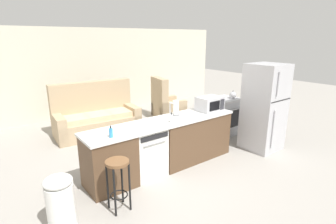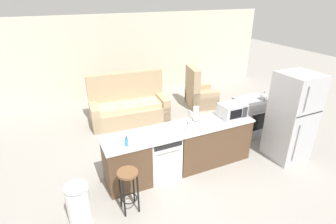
{
  "view_description": "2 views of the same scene",
  "coord_description": "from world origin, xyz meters",
  "px_view_note": "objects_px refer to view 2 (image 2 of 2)",
  "views": [
    {
      "loc": [
        -2.45,
        -3.56,
        2.33
      ],
      "look_at": [
        0.52,
        0.37,
        0.92
      ],
      "focal_mm": 28.0,
      "sensor_mm": 36.0,
      "label": 1
    },
    {
      "loc": [
        -1.86,
        -3.75,
        3.2
      ],
      "look_at": [
        0.05,
        0.37,
        1.09
      ],
      "focal_mm": 28.0,
      "sensor_mm": 36.0,
      "label": 2
    }
  ],
  "objects_px": {
    "stove_range": "(251,116)",
    "armchair": "(198,95)",
    "microwave": "(232,110)",
    "dishwasher": "(162,155)",
    "refrigerator": "(292,117)",
    "dish_soap_bottle": "(127,142)",
    "couch": "(128,106)",
    "bar_stool": "(128,183)",
    "trash_bin": "(78,203)",
    "kettle": "(264,96)",
    "paper_towel_roll": "(196,114)",
    "soap_bottle": "(188,127)"
  },
  "relations": [
    {
      "from": "dishwasher",
      "to": "bar_stool",
      "type": "relative_size",
      "value": 1.14
    },
    {
      "from": "microwave",
      "to": "dish_soap_bottle",
      "type": "bearing_deg",
      "value": -175.75
    },
    {
      "from": "refrigerator",
      "to": "bar_stool",
      "type": "bearing_deg",
      "value": -178.82
    },
    {
      "from": "dish_soap_bottle",
      "to": "trash_bin",
      "type": "distance_m",
      "value": 1.14
    },
    {
      "from": "dish_soap_bottle",
      "to": "bar_stool",
      "type": "xyz_separation_m",
      "value": [
        -0.14,
        -0.45,
        -0.44
      ]
    },
    {
      "from": "dishwasher",
      "to": "stove_range",
      "type": "xyz_separation_m",
      "value": [
        2.6,
        0.55,
        0.03
      ]
    },
    {
      "from": "soap_bottle",
      "to": "kettle",
      "type": "distance_m",
      "value": 2.38
    },
    {
      "from": "couch",
      "to": "refrigerator",
      "type": "bearing_deg",
      "value": -51.11
    },
    {
      "from": "dish_soap_bottle",
      "to": "kettle",
      "type": "distance_m",
      "value": 3.51
    },
    {
      "from": "paper_towel_roll",
      "to": "soap_bottle",
      "type": "xyz_separation_m",
      "value": [
        -0.34,
        -0.3,
        -0.07
      ]
    },
    {
      "from": "soap_bottle",
      "to": "stove_range",
      "type": "bearing_deg",
      "value": 17.87
    },
    {
      "from": "microwave",
      "to": "refrigerator",
      "type": "bearing_deg",
      "value": -27.29
    },
    {
      "from": "refrigerator",
      "to": "trash_bin",
      "type": "xyz_separation_m",
      "value": [
        -4.18,
        -0.0,
        -0.53
      ]
    },
    {
      "from": "trash_bin",
      "to": "dish_soap_bottle",
      "type": "bearing_deg",
      "value": 23.54
    },
    {
      "from": "kettle",
      "to": "bar_stool",
      "type": "bearing_deg",
      "value": -163.84
    },
    {
      "from": "paper_towel_roll",
      "to": "kettle",
      "type": "bearing_deg",
      "value": 7.61
    },
    {
      "from": "dishwasher",
      "to": "microwave",
      "type": "bearing_deg",
      "value": -0.05
    },
    {
      "from": "stove_range",
      "to": "armchair",
      "type": "bearing_deg",
      "value": 98.29
    },
    {
      "from": "dish_soap_bottle",
      "to": "couch",
      "type": "relative_size",
      "value": 0.09
    },
    {
      "from": "dish_soap_bottle",
      "to": "armchair",
      "type": "relative_size",
      "value": 0.15
    },
    {
      "from": "kettle",
      "to": "stove_range",
      "type": "bearing_deg",
      "value": 143.32
    },
    {
      "from": "bar_stool",
      "to": "armchair",
      "type": "distance_m",
      "value": 4.45
    },
    {
      "from": "refrigerator",
      "to": "stove_range",
      "type": "bearing_deg",
      "value": 89.99
    },
    {
      "from": "couch",
      "to": "bar_stool",
      "type": "bearing_deg",
      "value": -107.01
    },
    {
      "from": "bar_stool",
      "to": "couch",
      "type": "xyz_separation_m",
      "value": [
        0.96,
        3.13,
        -0.14
      ]
    },
    {
      "from": "kettle",
      "to": "bar_stool",
      "type": "relative_size",
      "value": 0.28
    },
    {
      "from": "paper_towel_roll",
      "to": "dish_soap_bottle",
      "type": "distance_m",
      "value": 1.52
    },
    {
      "from": "stove_range",
      "to": "refrigerator",
      "type": "bearing_deg",
      "value": -90.01
    },
    {
      "from": "dishwasher",
      "to": "paper_towel_roll",
      "type": "xyz_separation_m",
      "value": [
        0.8,
        0.16,
        0.62
      ]
    },
    {
      "from": "stove_range",
      "to": "bar_stool",
      "type": "height_order",
      "value": "stove_range"
    },
    {
      "from": "trash_bin",
      "to": "kettle",
      "type": "bearing_deg",
      "value": 12.67
    },
    {
      "from": "dish_soap_bottle",
      "to": "stove_range",
      "type": "bearing_deg",
      "value": 12.27
    },
    {
      "from": "microwave",
      "to": "soap_bottle",
      "type": "xyz_separation_m",
      "value": [
        -1.08,
        -0.14,
        -0.07
      ]
    },
    {
      "from": "dishwasher",
      "to": "refrigerator",
      "type": "distance_m",
      "value": 2.7
    },
    {
      "from": "kettle",
      "to": "bar_stool",
      "type": "distance_m",
      "value": 3.77
    },
    {
      "from": "couch",
      "to": "armchair",
      "type": "relative_size",
      "value": 1.72
    },
    {
      "from": "dish_soap_bottle",
      "to": "bar_stool",
      "type": "height_order",
      "value": "dish_soap_bottle"
    },
    {
      "from": "stove_range",
      "to": "microwave",
      "type": "height_order",
      "value": "microwave"
    },
    {
      "from": "paper_towel_roll",
      "to": "kettle",
      "type": "height_order",
      "value": "paper_towel_roll"
    },
    {
      "from": "soap_bottle",
      "to": "trash_bin",
      "type": "relative_size",
      "value": 0.24
    },
    {
      "from": "dishwasher",
      "to": "armchair",
      "type": "height_order",
      "value": "armchair"
    },
    {
      "from": "trash_bin",
      "to": "stove_range",
      "type": "bearing_deg",
      "value": 14.78
    },
    {
      "from": "paper_towel_roll",
      "to": "bar_stool",
      "type": "bearing_deg",
      "value": -154.4
    },
    {
      "from": "stove_range",
      "to": "dishwasher",
      "type": "bearing_deg",
      "value": -168.09
    },
    {
      "from": "stove_range",
      "to": "kettle",
      "type": "relative_size",
      "value": 4.39
    },
    {
      "from": "stove_range",
      "to": "dish_soap_bottle",
      "type": "distance_m",
      "value": 3.41
    },
    {
      "from": "bar_stool",
      "to": "dish_soap_bottle",
      "type": "bearing_deg",
      "value": 72.75
    },
    {
      "from": "couch",
      "to": "stove_range",
      "type": "bearing_deg",
      "value": -38.5
    },
    {
      "from": "refrigerator",
      "to": "kettle",
      "type": "distance_m",
      "value": 0.99
    },
    {
      "from": "dishwasher",
      "to": "couch",
      "type": "bearing_deg",
      "value": 87.07
    }
  ]
}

